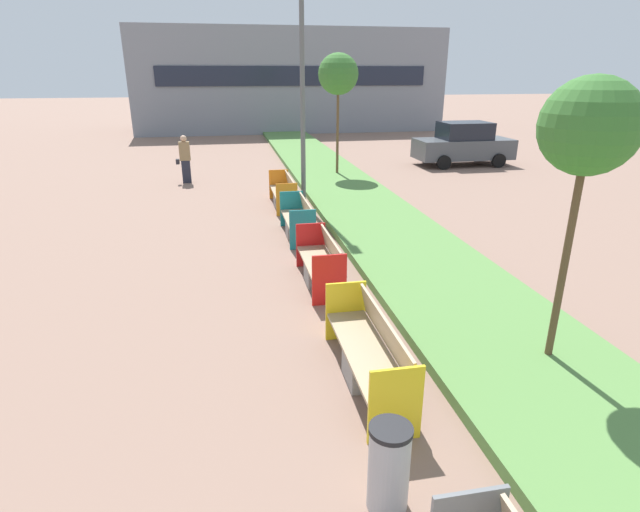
# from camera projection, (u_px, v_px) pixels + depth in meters

# --- Properties ---
(planter_grass_strip) EXTENTS (2.80, 120.00, 0.18)m
(planter_grass_strip) POSITION_uv_depth(u_px,v_px,m) (398.00, 241.00, 11.96)
(planter_grass_strip) COLOR #568442
(planter_grass_strip) RESTS_ON ground
(building_backdrop) EXTENTS (20.68, 6.45, 6.63)m
(building_backdrop) POSITION_uv_depth(u_px,v_px,m) (289.00, 81.00, 35.01)
(building_backdrop) COLOR gray
(building_backdrop) RESTS_ON ground
(bench_yellow_frame) EXTENTS (0.65, 2.39, 0.94)m
(bench_yellow_frame) POSITION_uv_depth(u_px,v_px,m) (369.00, 356.00, 6.59)
(bench_yellow_frame) COLOR gray
(bench_yellow_frame) RESTS_ON ground
(bench_red_frame) EXTENTS (0.65, 1.98, 0.94)m
(bench_red_frame) POSITION_uv_depth(u_px,v_px,m) (321.00, 266.00, 9.69)
(bench_red_frame) COLOR gray
(bench_red_frame) RESTS_ON ground
(bench_teal_frame) EXTENTS (0.65, 1.97, 0.94)m
(bench_teal_frame) POSITION_uv_depth(u_px,v_px,m) (298.00, 222.00, 12.47)
(bench_teal_frame) COLOR gray
(bench_teal_frame) RESTS_ON ground
(bench_orange_frame) EXTENTS (0.65, 2.18, 0.94)m
(bench_orange_frame) POSITION_uv_depth(u_px,v_px,m) (284.00, 195.00, 15.28)
(bench_orange_frame) COLOR gray
(bench_orange_frame) RESTS_ON ground
(litter_bin) EXTENTS (0.41, 0.41, 0.90)m
(litter_bin) POSITION_uv_depth(u_px,v_px,m) (389.00, 467.00, 4.64)
(litter_bin) COLOR #9EA0A5
(litter_bin) RESTS_ON ground
(street_lamp_post) EXTENTS (0.24, 0.44, 7.83)m
(street_lamp_post) POSITION_uv_depth(u_px,v_px,m) (302.00, 57.00, 14.00)
(street_lamp_post) COLOR #56595B
(street_lamp_post) RESTS_ON ground
(sapling_tree_near) EXTENTS (1.19, 1.19, 3.89)m
(sapling_tree_near) POSITION_uv_depth(u_px,v_px,m) (589.00, 129.00, 5.95)
(sapling_tree_near) COLOR brown
(sapling_tree_near) RESTS_ON ground
(sapling_tree_far) EXTENTS (1.49, 1.49, 4.57)m
(sapling_tree_far) POSITION_uv_depth(u_px,v_px,m) (338.00, 75.00, 18.34)
(sapling_tree_far) COLOR brown
(sapling_tree_far) RESTS_ON ground
(pedestrian_walking) EXTENTS (0.53, 0.24, 1.74)m
(pedestrian_walking) POSITION_uv_depth(u_px,v_px,m) (185.00, 159.00, 18.40)
(pedestrian_walking) COLOR #232633
(pedestrian_walking) RESTS_ON ground
(parked_car_distant) EXTENTS (4.21, 2.00, 1.86)m
(parked_car_distant) POSITION_uv_depth(u_px,v_px,m) (463.00, 144.00, 21.92)
(parked_car_distant) COLOR #474C51
(parked_car_distant) RESTS_ON ground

